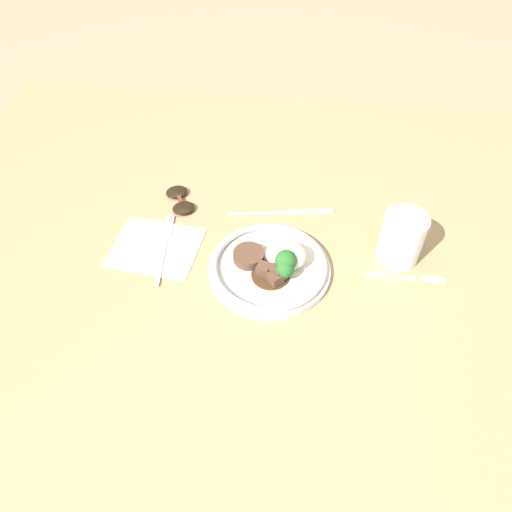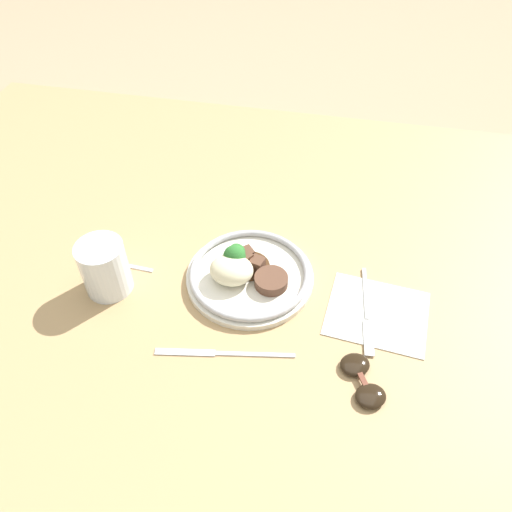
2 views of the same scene
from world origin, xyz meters
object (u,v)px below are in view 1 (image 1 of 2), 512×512
Objects in this scene: knife at (285,212)px; spoon at (423,280)px; plate at (273,265)px; sunglasses at (180,200)px; juice_glass at (401,239)px; fork at (166,242)px.

spoon reaches higher than knife.
sunglasses is at bearing 141.93° from plate.
juice_glass is 0.45× the size of knife.
knife is at bearing -29.68° from sunglasses.
plate reaches higher than knife.
knife is 0.23m from sunglasses.
sunglasses is at bearing 165.60° from spoon.
spoon is (0.05, -0.06, -0.05)m from juice_glass.
fork is 0.26m from knife.
plate is 0.17m from knife.
sunglasses is at bearing -6.51° from fork.
sunglasses is (-0.23, 0.01, 0.01)m from knife.
juice_glass reaches higher than spoon.
fork is at bearing -118.98° from sunglasses.
fork is 0.85× the size of knife.
sunglasses reaches higher than spoon.
juice_glass is (0.24, 0.07, 0.03)m from plate.
juice_glass is at bearing -41.01° from sunglasses.
juice_glass is 0.25m from knife.
plate is 0.25m from juice_glass.
spoon is 1.42× the size of sunglasses.
sunglasses is (-0.22, 0.17, -0.01)m from plate.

